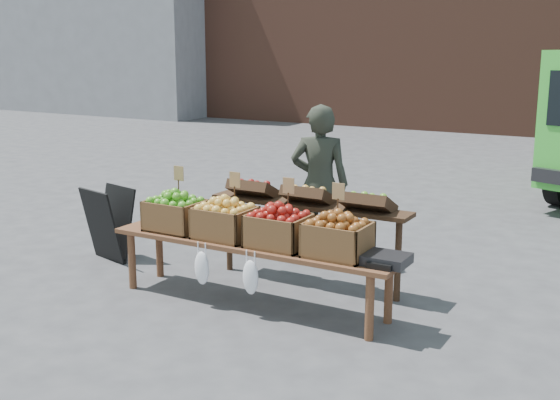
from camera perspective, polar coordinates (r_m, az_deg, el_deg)
The scene contains 11 objects.
ground at distance 6.35m, azimuth -1.12°, elevation -8.22°, with size 80.00×80.00×0.00m, color #464648.
grey_building at distance 24.90m, azimuth -13.91°, elevation 15.05°, with size 8.00×3.00×7.00m, color gray.
vendor at distance 7.29m, azimuth 3.23°, elevation 1.28°, with size 0.61×0.40×1.66m, color #282C22.
chalkboard_sign at distance 7.64m, azimuth -13.74°, elevation -1.88°, with size 0.52×0.29×0.79m, color black, non-canonical shape.
back_table at distance 6.63m, azimuth 2.30°, elevation -2.59°, with size 2.10×0.44×1.04m, color #322013, non-canonical shape.
display_bench at distance 6.19m, azimuth -2.32°, elevation -5.99°, with size 2.70×0.56×0.57m, color brown, non-canonical shape.
crate_golden_apples at distance 6.53m, azimuth -8.49°, elevation -1.24°, with size 0.50×0.40×0.28m, color #3C8225, non-canonical shape.
crate_russet_pears at distance 6.22m, azimuth -4.50°, elevation -1.85°, with size 0.50×0.40×0.28m, color gold, non-canonical shape.
crate_red_apples at distance 5.93m, azimuth -0.10°, elevation -2.52°, with size 0.50×0.40×0.28m, color maroon, non-canonical shape.
crate_green_apples at distance 5.69m, azimuth 4.71°, elevation -3.22°, with size 0.50×0.40×0.28m, color brown, non-canonical shape.
weighing_scale at distance 5.56m, azimuth 8.67°, elevation -4.79°, with size 0.34×0.30×0.08m, color black.
Camera 1 is at (3.07, -5.09, 2.25)m, focal length 45.00 mm.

